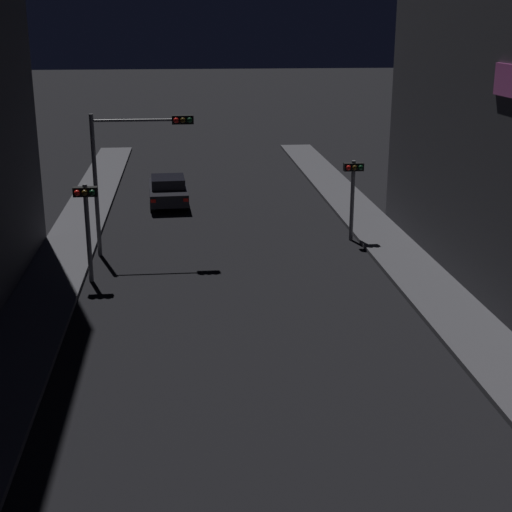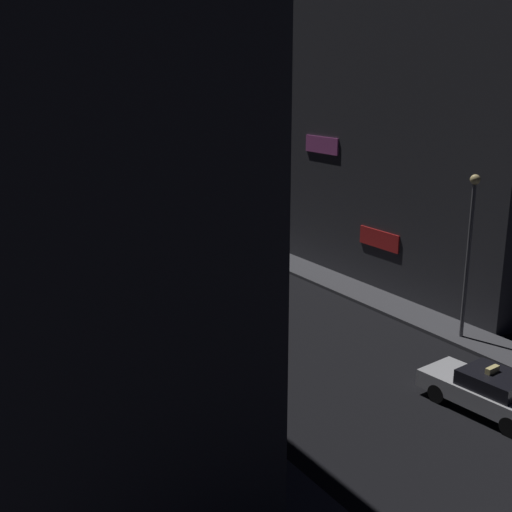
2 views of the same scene
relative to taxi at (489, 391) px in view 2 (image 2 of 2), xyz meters
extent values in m
cube|color=#424247|center=(-8.42, 19.96, -0.66)|extent=(2.15, 57.85, 0.16)
cube|color=#424247|center=(4.33, 19.96, -0.66)|extent=(2.15, 57.85, 0.16)
cube|color=white|center=(-9.45, 6.46, 2.81)|extent=(0.08, 2.80, 0.90)
cube|color=#333338|center=(11.05, 16.17, 6.90)|extent=(11.30, 24.51, 15.27)
cube|color=red|center=(5.36, 11.27, 2.01)|extent=(0.08, 2.80, 0.90)
cube|color=#D859B2|center=(5.36, 16.17, 6.29)|extent=(0.08, 2.80, 0.90)
cube|color=#26CC66|center=(5.36, 21.07, 10.56)|extent=(0.08, 2.80, 0.90)
cube|color=#B7B7BC|center=(0.00, 0.05, -0.12)|extent=(2.20, 4.55, 0.60)
cube|color=black|center=(0.01, -0.15, 0.43)|extent=(1.76, 2.12, 0.50)
cylinder|color=black|center=(-0.93, 1.33, -0.42)|extent=(0.28, 0.66, 0.64)
cylinder|color=black|center=(0.66, 1.48, -0.42)|extent=(0.28, 0.66, 0.64)
cylinder|color=black|center=(-0.67, -1.38, -0.42)|extent=(0.28, 0.66, 0.64)
cube|color=#F4E08C|center=(0.00, -0.05, 0.78)|extent=(0.57, 0.23, 0.20)
cube|color=black|center=(-4.56, 32.03, -0.12)|extent=(1.99, 4.48, 0.60)
cube|color=black|center=(-4.56, 31.83, 0.43)|extent=(1.67, 2.05, 0.50)
cube|color=red|center=(-5.22, 29.78, -0.02)|extent=(0.24, 0.07, 0.16)
cube|color=red|center=(-3.72, 29.85, -0.02)|extent=(0.24, 0.07, 0.16)
cylinder|color=black|center=(-5.42, 33.36, -0.42)|extent=(0.25, 0.65, 0.64)
cylinder|color=black|center=(-3.83, 33.43, -0.42)|extent=(0.25, 0.65, 0.64)
cylinder|color=black|center=(-5.30, 30.63, -0.42)|extent=(0.25, 0.65, 0.64)
cylinder|color=black|center=(-3.70, 30.70, -0.42)|extent=(0.25, 0.65, 0.64)
cylinder|color=slate|center=(-7.09, 23.93, 1.96)|extent=(0.16, 0.16, 5.40)
cylinder|color=slate|center=(-5.43, 23.93, 4.41)|extent=(3.33, 0.10, 0.10)
cube|color=black|center=(-3.76, 23.93, 4.41)|extent=(0.80, 0.28, 0.32)
sphere|color=red|center=(-4.01, 23.76, 4.41)|extent=(0.20, 0.20, 0.20)
sphere|color=#3F2D0C|center=(-3.76, 23.76, 4.41)|extent=(0.20, 0.20, 0.20)
sphere|color=#0C3319|center=(-3.52, 23.76, 4.41)|extent=(0.20, 0.20, 0.20)
cylinder|color=slate|center=(-7.09, 20.91, 0.98)|extent=(0.16, 0.16, 3.43)
cube|color=black|center=(-7.09, 20.91, 2.44)|extent=(0.80, 0.28, 0.32)
sphere|color=red|center=(-7.34, 20.73, 2.44)|extent=(0.20, 0.20, 0.20)
sphere|color=#3F2D0C|center=(-7.09, 20.73, 2.44)|extent=(0.20, 0.20, 0.20)
sphere|color=#0C3319|center=(-6.85, 20.73, 2.44)|extent=(0.20, 0.20, 0.20)
cylinder|color=slate|center=(3.00, 25.01, 0.92)|extent=(0.16, 0.16, 3.31)
cube|color=black|center=(3.00, 25.01, 2.32)|extent=(0.80, 0.28, 0.32)
sphere|color=red|center=(2.75, 24.84, 2.32)|extent=(0.20, 0.20, 0.20)
sphere|color=#3F2D0C|center=(3.00, 24.84, 2.32)|extent=(0.20, 0.20, 0.20)
sphere|color=#0C3319|center=(3.25, 24.84, 2.32)|extent=(0.20, 0.20, 0.20)
cylinder|color=slate|center=(-7.99, 3.78, 1.41)|extent=(0.10, 0.10, 3.98)
cylinder|color=red|center=(-7.99, 3.76, 3.26)|extent=(0.54, 0.03, 0.54)
cylinder|color=blue|center=(-7.99, 3.76, 2.52)|extent=(0.64, 0.03, 0.64)
cylinder|color=red|center=(-7.99, 3.76, 1.87)|extent=(0.59, 0.03, 0.59)
cylinder|color=white|center=(-7.99, 3.76, 1.13)|extent=(0.61, 0.03, 0.61)
cylinder|color=slate|center=(4.02, 4.59, 2.63)|extent=(0.16, 0.16, 6.42)
sphere|color=#F4D88C|center=(4.02, 4.59, 6.05)|extent=(0.41, 0.41, 0.41)
camera|label=1|loc=(-3.83, -3.73, 7.85)|focal=51.84mm
camera|label=2|loc=(-16.78, -12.34, 10.06)|focal=45.66mm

